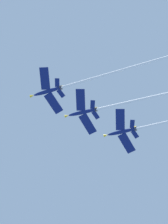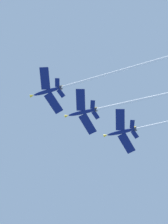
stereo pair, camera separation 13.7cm
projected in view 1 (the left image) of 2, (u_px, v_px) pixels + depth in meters
jet_lead at (81, 82)px, 146.09m from camera, size 20.02×62.17×9.77m
jet_second at (121, 104)px, 147.03m from camera, size 21.85×61.70×11.68m
jet_third at (155, 124)px, 148.97m from camera, size 21.72×63.17×10.19m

